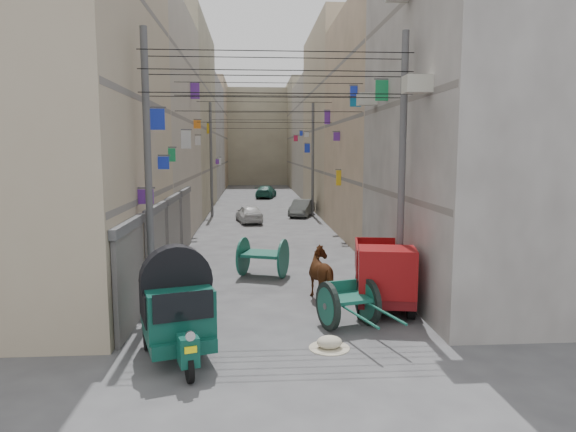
{
  "coord_description": "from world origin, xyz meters",
  "views": [
    {
      "loc": [
        -0.7,
        -8.55,
        4.67
      ],
      "look_at": [
        0.34,
        6.5,
        2.74
      ],
      "focal_mm": 32.0,
      "sensor_mm": 36.0,
      "label": 1
    }
  ],
  "objects": [
    {
      "name": "distant_car_green",
      "position": [
        0.62,
        42.39,
        0.59
      ],
      "size": [
        2.41,
        4.34,
        1.19
      ],
      "primitive_type": "imported",
      "rotation": [
        0.0,
        0.0,
        2.95
      ],
      "color": "#1E594B",
      "rests_on": "ground"
    },
    {
      "name": "utility_poles",
      "position": [
        0.0,
        17.0,
        4.0
      ],
      "size": [
        7.4,
        22.2,
        8.0
      ],
      "color": "#505052",
      "rests_on": "ground"
    },
    {
      "name": "tonga_cart",
      "position": [
        1.8,
        4.49,
        0.66
      ],
      "size": [
        1.83,
        3.0,
        1.27
      ],
      "rotation": [
        0.0,
        0.0,
        0.3
      ],
      "color": "black",
      "rests_on": "ground"
    },
    {
      "name": "shutters_left",
      "position": [
        -3.92,
        10.38,
        1.49
      ],
      "size": [
        0.18,
        14.4,
        2.88
      ],
      "color": "#4C4B50",
      "rests_on": "ground"
    },
    {
      "name": "horse",
      "position": [
        1.55,
        6.95,
        0.82
      ],
      "size": [
        1.37,
        2.1,
        1.63
      ],
      "primitive_type": "imported",
      "rotation": [
        0.0,
        0.0,
        3.41
      ],
      "color": "brown",
      "rests_on": "ground"
    },
    {
      "name": "distant_car_white",
      "position": [
        -0.95,
        24.73,
        0.59
      ],
      "size": [
        2.02,
        3.66,
        1.18
      ],
      "primitive_type": "imported",
      "rotation": [
        0.0,
        0.0,
        3.33
      ],
      "color": "silver",
      "rests_on": "ground"
    },
    {
      "name": "signboards",
      "position": [
        -0.01,
        21.66,
        3.43
      ],
      "size": [
        8.22,
        40.52,
        5.67
      ],
      "color": "silver",
      "rests_on": "ground"
    },
    {
      "name": "overhead_cables",
      "position": [
        0.0,
        14.4,
        6.77
      ],
      "size": [
        7.4,
        22.52,
        1.12
      ],
      "color": "black",
      "rests_on": "ground"
    },
    {
      "name": "ground",
      "position": [
        0.0,
        0.0,
        0.0
      ],
      "size": [
        140.0,
        140.0,
        0.0
      ],
      "primitive_type": "plane",
      "color": "#434345",
      "rests_on": "ground"
    },
    {
      "name": "building_row_left",
      "position": [
        -8.0,
        34.13,
        6.46
      ],
      "size": [
        8.0,
        62.0,
        14.0
      ],
      "color": "tan",
      "rests_on": "ground"
    },
    {
      "name": "auto_rickshaw",
      "position": [
        -2.43,
        2.8,
        1.16
      ],
      "size": [
        2.12,
        2.89,
        1.96
      ],
      "rotation": [
        0.0,
        0.0,
        0.3
      ],
      "color": "black",
      "rests_on": "ground"
    },
    {
      "name": "end_cap_building",
      "position": [
        0.0,
        66.0,
        6.5
      ],
      "size": [
        22.0,
        10.0,
        13.0
      ],
      "primitive_type": "cube",
      "color": "tan",
      "rests_on": "ground"
    },
    {
      "name": "mini_truck",
      "position": [
        3.13,
        5.89,
        0.96
      ],
      "size": [
        2.2,
        3.79,
        2.01
      ],
      "rotation": [
        0.0,
        0.0,
        -0.18
      ],
      "color": "black",
      "rests_on": "ground"
    },
    {
      "name": "feed_sack",
      "position": [
        1.09,
        3.05,
        0.15
      ],
      "size": [
        0.61,
        0.49,
        0.3
      ],
      "primitive_type": "ellipsoid",
      "color": "#BEB69D",
      "rests_on": "ground"
    },
    {
      "name": "building_row_right",
      "position": [
        8.0,
        34.13,
        6.46
      ],
      "size": [
        8.0,
        62.0,
        14.0
      ],
      "color": "#ABA6A0",
      "rests_on": "ground"
    },
    {
      "name": "distant_car_grey",
      "position": [
        2.8,
        27.73,
        0.59
      ],
      "size": [
        2.25,
        3.78,
        1.18
      ],
      "primitive_type": "imported",
      "rotation": [
        0.0,
        0.0,
        -0.3
      ],
      "color": "#4D5250",
      "rests_on": "ground"
    },
    {
      "name": "ac_units",
      "position": [
        3.65,
        7.67,
        7.43
      ],
      "size": [
        0.7,
        6.55,
        3.35
      ],
      "color": "#B4B2A2",
      "rests_on": "ground"
    },
    {
      "name": "second_cart",
      "position": [
        -0.33,
        10.16,
        0.77
      ],
      "size": [
        2.02,
        1.9,
        1.45
      ],
      "rotation": [
        0.0,
        0.0,
        -0.33
      ],
      "color": "#125040",
      "rests_on": "ground"
    }
  ]
}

